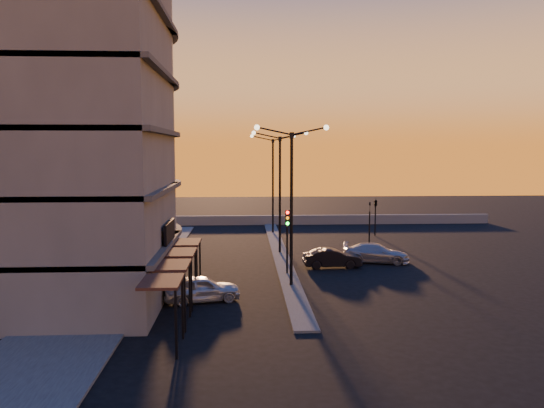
{
  "coord_description": "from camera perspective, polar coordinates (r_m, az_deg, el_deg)",
  "views": [
    {
      "loc": [
        -2.74,
        -30.58,
        8.1
      ],
      "look_at": [
        -0.76,
        7.14,
        4.2
      ],
      "focal_mm": 35.0,
      "sensor_mm": 36.0,
      "label": 1
    }
  ],
  "objects": [
    {
      "name": "building",
      "position": [
        32.84,
        -23.59,
        12.08
      ],
      "size": [
        14.35,
        17.08,
        25.0
      ],
      "color": "#68635C",
      "rests_on": "ground"
    },
    {
      "name": "ground",
      "position": [
        31.76,
        2.07,
        -8.88
      ],
      "size": [
        120.0,
        120.0,
        0.0
      ],
      "primitive_type": "plane",
      "color": "black",
      "rests_on": "ground"
    },
    {
      "name": "sidewalk_west",
      "position": [
        36.34,
        -15.38,
        -7.09
      ],
      "size": [
        5.0,
        40.0,
        0.12
      ],
      "primitive_type": "cube",
      "color": "#464644",
      "rests_on": "ground"
    },
    {
      "name": "car_hatchback",
      "position": [
        28.88,
        -7.58,
        -9.0
      ],
      "size": [
        4.38,
        2.57,
        1.4
      ],
      "primitive_type": "imported",
      "rotation": [
        0.0,
        0.0,
        1.81
      ],
      "color": "silver",
      "rests_on": "ground"
    },
    {
      "name": "median",
      "position": [
        41.46,
        0.84,
        -5.28
      ],
      "size": [
        1.2,
        36.0,
        0.12
      ],
      "primitive_type": "cube",
      "color": "#464644",
      "rests_on": "ground"
    },
    {
      "name": "streetlamp_far",
      "position": [
        50.72,
        0.09,
        3.07
      ],
      "size": [
        4.32,
        0.32,
        9.51
      ],
      "color": "black",
      "rests_on": "ground"
    },
    {
      "name": "car_wagon",
      "position": [
        38.93,
        11.13,
        -5.2
      ],
      "size": [
        5.01,
        2.99,
        1.36
      ],
      "primitive_type": "imported",
      "rotation": [
        0.0,
        0.0,
        1.33
      ],
      "color": "#A8ABB0",
      "rests_on": "ground"
    },
    {
      "name": "signal_east_b",
      "position": [
        50.35,
        11.08,
        0.09
      ],
      "size": [
        0.42,
        1.99,
        3.6
      ],
      "color": "black",
      "rests_on": "ground"
    },
    {
      "name": "streetlamp_near",
      "position": [
        30.81,
        2.11,
        1.23
      ],
      "size": [
        4.32,
        0.32,
        9.51
      ],
      "color": "black",
      "rests_on": "ground"
    },
    {
      "name": "parapet",
      "position": [
        57.29,
        1.77,
        -1.72
      ],
      "size": [
        44.0,
        0.5,
        1.0
      ],
      "primitive_type": "cube",
      "color": "slate",
      "rests_on": "ground"
    },
    {
      "name": "traffic_light_main",
      "position": [
        33.97,
        1.66,
        -2.93
      ],
      "size": [
        0.28,
        0.44,
        4.25
      ],
      "color": "black",
      "rests_on": "ground"
    },
    {
      "name": "signal_east_a",
      "position": [
        46.27,
        10.45,
        -1.86
      ],
      "size": [
        0.13,
        0.16,
        3.6
      ],
      "color": "black",
      "rests_on": "ground"
    },
    {
      "name": "car_sedan",
      "position": [
        36.84,
        6.49,
        -5.8
      ],
      "size": [
        4.01,
        1.51,
        1.31
      ],
      "primitive_type": "imported",
      "rotation": [
        0.0,
        0.0,
        1.6
      ],
      "color": "black",
      "rests_on": "ground"
    },
    {
      "name": "streetlamp_mid",
      "position": [
        40.75,
        0.86,
        2.37
      ],
      "size": [
        4.32,
        0.32,
        9.51
      ],
      "color": "black",
      "rests_on": "ground"
    }
  ]
}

